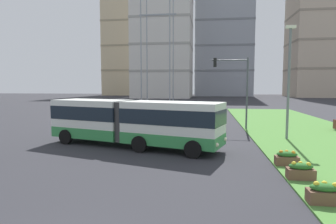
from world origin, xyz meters
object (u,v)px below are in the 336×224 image
object	(u,v)px
traffic_light_far_right	(236,81)
apartment_tower_west	(126,36)
apartment_tower_eastcentre	(324,30)
flower_planter_3	(287,158)
articulated_bus	(133,122)
flower_planter_1	(325,193)
streetlight_median	(289,77)
flower_planter_2	(301,171)
apartment_tower_centre	(224,24)
car_silver_hatch	(114,119)
apartment_tower_westcentre	(163,36)

from	to	relation	value
traffic_light_far_right	apartment_tower_west	xyz separation A→B (m)	(-35.54, 91.10, 19.48)
apartment_tower_eastcentre	traffic_light_far_right	bearing A→B (deg)	-114.26
flower_planter_3	traffic_light_far_right	distance (m)	12.96
articulated_bus	flower_planter_1	xyz separation A→B (m)	(8.72, -8.35, -1.23)
streetlight_median	apartment_tower_eastcentre	size ratio (longest dim) A/B	0.18
flower_planter_2	apartment_tower_centre	bearing A→B (deg)	88.97
streetlight_median	apartment_tower_eastcentre	distance (m)	93.15
car_silver_hatch	flower_planter_2	bearing A→B (deg)	-48.71
apartment_tower_eastcentre	apartment_tower_west	bearing A→B (deg)	171.53
apartment_tower_westcentre	apartment_tower_west	bearing A→B (deg)	130.68
articulated_bus	flower_planter_3	distance (m)	9.52
flower_planter_2	apartment_tower_centre	size ratio (longest dim) A/B	0.02
flower_planter_2	flower_planter_3	xyz separation A→B (m)	(0.00, 2.17, 0.00)
apartment_tower_westcentre	apartment_tower_centre	size ratio (longest dim) A/B	0.75
streetlight_median	apartment_tower_eastcentre	world-z (taller)	apartment_tower_eastcentre
traffic_light_far_right	car_silver_hatch	bearing A→B (deg)	178.50
flower_planter_2	apartment_tower_centre	xyz separation A→B (m)	(1.82, 101.65, 26.49)
car_silver_hatch	apartment_tower_westcentre	size ratio (longest dim) A/B	0.11
flower_planter_2	streetlight_median	size ratio (longest dim) A/B	0.13
apartment_tower_west	apartment_tower_eastcentre	xyz separation A→B (m)	(71.78, -10.69, -1.19)
flower_planter_2	apartment_tower_westcentre	size ratio (longest dim) A/B	0.03
traffic_light_far_right	apartment_tower_westcentre	world-z (taller)	apartment_tower_westcentre
streetlight_median	apartment_tower_west	world-z (taller)	apartment_tower_west
car_silver_hatch	traffic_light_far_right	size ratio (longest dim) A/B	0.69
streetlight_median	apartment_tower_eastcentre	bearing A→B (deg)	68.86
traffic_light_far_right	apartment_tower_eastcentre	bearing A→B (deg)	65.74
apartment_tower_westcentre	apartment_tower_centre	bearing A→B (deg)	40.95
flower_planter_1	apartment_tower_west	bearing A→B (deg)	108.85
articulated_bus	streetlight_median	size ratio (longest dim) A/B	1.45
traffic_light_far_right	apartment_tower_centre	xyz separation A→B (m)	(3.20, 87.21, 22.55)
flower_planter_3	flower_planter_1	bearing A→B (deg)	-90.00
flower_planter_2	apartment_tower_centre	world-z (taller)	apartment_tower_centre
traffic_light_far_right	apartment_tower_eastcentre	xyz separation A→B (m)	(36.24, 80.41, 18.29)
articulated_bus	flower_planter_2	bearing A→B (deg)	-33.49
flower_planter_1	streetlight_median	distance (m)	13.03
car_silver_hatch	apartment_tower_westcentre	xyz separation A→B (m)	(-5.49, 69.31, 19.37)
flower_planter_2	streetlight_median	xyz separation A→B (m)	(1.90, 9.63, 4.14)
flower_planter_1	apartment_tower_centre	bearing A→B (deg)	89.00
flower_planter_1	apartment_tower_west	xyz separation A→B (m)	(-36.92, 108.13, 23.41)
flower_planter_1	apartment_tower_westcentre	world-z (taller)	apartment_tower_westcentre
flower_planter_2	apartment_tower_centre	distance (m)	105.06
flower_planter_2	flower_planter_3	bearing A→B (deg)	90.00
articulated_bus	apartment_tower_eastcentre	world-z (taller)	apartment_tower_eastcentre
car_silver_hatch	flower_planter_1	size ratio (longest dim) A/B	4.05
traffic_light_far_right	apartment_tower_centre	size ratio (longest dim) A/B	0.12
articulated_bus	flower_planter_3	xyz separation A→B (m)	(8.72, -3.60, -1.23)
flower_planter_1	apartment_tower_centre	world-z (taller)	apartment_tower_centre
articulated_bus	apartment_tower_centre	bearing A→B (deg)	83.72
flower_planter_1	apartment_tower_westcentre	bearing A→B (deg)	102.02
flower_planter_3	streetlight_median	distance (m)	8.74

